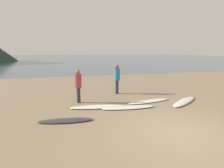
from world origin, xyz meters
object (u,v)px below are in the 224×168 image
(surfboard_1, at_px, (97,107))
(person_0, at_px, (78,83))
(surfboard_0, at_px, (66,121))
(surfboard_3, at_px, (149,101))
(surfboard_2, at_px, (128,107))
(surfboard_4, at_px, (184,101))
(person_1, at_px, (117,77))

(surfboard_1, height_order, person_0, person_0)
(surfboard_0, relative_size, surfboard_3, 0.83)
(surfboard_1, xyz_separation_m, surfboard_2, (1.35, -0.44, -0.00))
(surfboard_4, bearing_deg, person_0, 131.09)
(surfboard_1, height_order, surfboard_3, surfboard_1)
(person_1, bearing_deg, surfboard_3, -9.59)
(surfboard_0, relative_size, surfboard_4, 0.80)
(surfboard_2, distance_m, person_0, 2.76)
(person_1, bearing_deg, person_0, -95.63)
(person_0, relative_size, person_1, 0.95)
(surfboard_0, distance_m, surfboard_3, 4.43)
(surfboard_3, bearing_deg, person_1, 106.13)
(surfboard_2, xyz_separation_m, person_0, (-2.09, 1.53, 0.94))
(surfboard_4, distance_m, person_1, 3.98)
(surfboard_2, xyz_separation_m, surfboard_3, (1.37, 0.73, -0.01))
(surfboard_2, bearing_deg, surfboard_3, 32.20)
(surfboard_2, height_order, surfboard_3, surfboard_2)
(surfboard_0, height_order, surfboard_1, surfboard_1)
(surfboard_1, bearing_deg, surfboard_3, 13.30)
(surfboard_1, bearing_deg, person_1, 63.42)
(surfboard_0, relative_size, person_1, 1.15)
(surfboard_0, distance_m, surfboard_2, 2.90)
(surfboard_2, distance_m, surfboard_4, 3.07)
(surfboard_2, bearing_deg, person_0, 148.09)
(surfboard_3, distance_m, surfboard_4, 1.78)
(surfboard_1, xyz_separation_m, person_1, (1.65, 2.46, 0.99))
(surfboard_3, distance_m, person_0, 3.68)
(surfboard_1, distance_m, person_0, 1.62)
(surfboard_0, xyz_separation_m, surfboard_1, (1.41, 1.31, 0.01))
(surfboard_1, relative_size, surfboard_4, 0.98)
(surfboard_2, height_order, person_0, person_0)
(surfboard_0, bearing_deg, person_1, 57.33)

